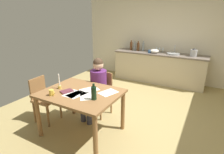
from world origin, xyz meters
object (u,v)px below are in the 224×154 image
sink_unit (173,53)px  wine_glass_back_left (157,48)px  bottle_oil (131,46)px  chair_at_table (101,91)px  wine_glass_by_kettle (159,48)px  wine_glass_near_sink (163,49)px  bottle_vinegar (135,46)px  stovetop_kettle (194,53)px  coffee_mug (52,93)px  bottle_wine_red (138,47)px  book_magazine (67,91)px  bottle_sauce (143,47)px  chair_side_empty (44,97)px  candlestick (59,85)px  mixing_bowl (154,51)px  teacup_on_counter (149,51)px  wine_bottle_on_table (94,93)px  person_seated (96,85)px  dining_table (81,98)px

sink_unit → wine_glass_back_left: (-0.53, 0.15, 0.09)m
bottle_oil → chair_at_table: bearing=-80.2°
wine_glass_by_kettle → wine_glass_near_sink: bearing=0.0°
sink_unit → bottle_vinegar: 1.21m
stovetop_kettle → coffee_mug: bearing=-115.5°
wine_glass_near_sink → wine_glass_by_kettle: same height
bottle_vinegar → wine_glass_near_sink: bearing=6.2°
bottle_vinegar → bottle_wine_red: 0.14m
book_magazine → bottle_sauce: bearing=109.8°
chair_side_empty → candlestick: bearing=-3.6°
chair_at_table → book_magazine: size_ratio=4.52×
book_magazine → sink_unit: sink_unit is taller
coffee_mug → wine_glass_by_kettle: 3.72m
bottle_sauce → stovetop_kettle: 1.46m
mixing_bowl → wine_glass_back_left: size_ratio=1.66×
bottle_oil → wine_glass_back_left: bearing=9.2°
mixing_bowl → sink_unit: bearing=8.7°
stovetop_kettle → teacup_on_counter: bearing=-172.8°
chair_at_table → stovetop_kettle: size_ratio=3.97×
bottle_wine_red → mixing_bowl: (0.55, -0.09, -0.07)m
wine_glass_near_sink → bottle_sauce: bearing=-172.0°
chair_at_table → stovetop_kettle: bearing=59.9°
chair_side_empty → teacup_on_counter: (1.06, 3.05, 0.47)m
wine_bottle_on_table → wine_glass_back_left: size_ratio=1.62×
bottle_wine_red → person_seated: bearing=-86.2°
chair_at_table → wine_glass_near_sink: 2.70m
book_magazine → wine_glass_back_left: wine_glass_back_left is taller
chair_side_empty → coffee_mug: 0.73m
chair_at_table → wine_bottle_on_table: 1.01m
candlestick → bottle_oil: 3.26m
chair_at_table → sink_unit: sink_unit is taller
coffee_mug → candlestick: bearing=109.4°
bottle_sauce → wine_glass_by_kettle: (0.49, 0.08, -0.02)m
bottle_wine_red → candlestick: bearing=-92.7°
chair_at_table → candlestick: size_ratio=3.34×
wine_glass_near_sink → stovetop_kettle: bearing=-9.8°
bottle_wine_red → bottle_sauce: bearing=19.4°
person_seated → bottle_sauce: (-0.02, 2.66, 0.35)m
wine_glass_by_kettle → book_magazine: bearing=-99.7°
book_magazine → wine_bottle_on_table: bearing=19.9°
bottle_wine_red → wine_glass_near_sink: 0.75m
wine_glass_near_sink → bottle_vinegar: bearing=-173.8°
bottle_wine_red → chair_at_table: bearing=-85.6°
bottle_oil → bottle_wine_red: bearing=-1.9°
dining_table → bottle_sauce: bottle_sauce is taller
wine_glass_back_left → bottle_sauce: bearing=-168.2°
chair_at_table → bottle_wine_red: 2.53m
chair_side_empty → wine_glass_by_kettle: 3.62m
chair_side_empty → stovetop_kettle: size_ratio=3.88×
sink_unit → bottle_sauce: bottle_sauce is taller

